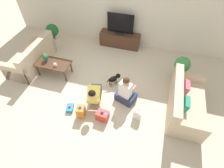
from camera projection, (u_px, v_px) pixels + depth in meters
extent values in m
plane|color=beige|center=(97.00, 90.00, 5.19)|extent=(16.00, 16.00, 0.00)
cube|color=beige|center=(120.00, 9.00, 5.92)|extent=(8.40, 0.06, 2.60)
cube|color=#C6B293|center=(32.00, 59.00, 5.82)|extent=(0.85, 1.74, 0.43)
cube|color=#C6B293|center=(36.00, 50.00, 5.44)|extent=(0.20, 1.74, 0.42)
cube|color=#C6B293|center=(43.00, 44.00, 6.26)|extent=(0.85, 0.16, 0.61)
cube|color=#C6B293|center=(15.00, 73.00, 5.24)|extent=(0.85, 0.16, 0.61)
cube|color=red|center=(31.00, 51.00, 5.52)|extent=(0.18, 0.34, 0.32)
cube|color=#C6B293|center=(185.00, 106.00, 4.56)|extent=(0.85, 1.74, 0.43)
cube|color=#C6B293|center=(177.00, 93.00, 4.30)|extent=(0.20, 1.74, 0.42)
cube|color=#C6B293|center=(186.00, 131.00, 3.98)|extent=(0.85, 0.16, 0.61)
cube|color=#C6B293|center=(187.00, 82.00, 5.00)|extent=(0.85, 0.16, 0.61)
cube|color=#288E6B|center=(185.00, 105.00, 4.13)|extent=(0.18, 0.34, 0.32)
cube|color=#E5566B|center=(185.00, 88.00, 4.48)|extent=(0.18, 0.34, 0.32)
cube|color=#472D1E|center=(53.00, 63.00, 5.35)|extent=(1.05, 0.55, 0.03)
cylinder|color=#472D1E|center=(38.00, 70.00, 5.46)|extent=(0.04, 0.04, 0.42)
cylinder|color=#472D1E|center=(65.00, 76.00, 5.29)|extent=(0.04, 0.04, 0.42)
cylinder|color=#472D1E|center=(45.00, 62.00, 5.74)|extent=(0.04, 0.04, 0.42)
cylinder|color=#472D1E|center=(71.00, 67.00, 5.56)|extent=(0.04, 0.04, 0.42)
cube|color=#472D1E|center=(120.00, 40.00, 6.50)|extent=(1.46, 0.41, 0.52)
cube|color=black|center=(120.00, 33.00, 6.28)|extent=(0.33, 0.20, 0.05)
cube|color=black|center=(120.00, 23.00, 6.01)|extent=(0.93, 0.03, 0.70)
cylinder|color=beige|center=(55.00, 42.00, 6.62)|extent=(0.35, 0.35, 0.29)
cylinder|color=brown|center=(54.00, 37.00, 6.46)|extent=(0.06, 0.06, 0.13)
sphere|color=#1E5628|center=(52.00, 30.00, 6.27)|extent=(0.45, 0.45, 0.45)
cylinder|color=#4C4C51|center=(178.00, 75.00, 5.46)|extent=(0.29, 0.29, 0.22)
cylinder|color=brown|center=(180.00, 71.00, 5.32)|extent=(0.05, 0.05, 0.14)
sphere|color=#3D8E47|center=(182.00, 64.00, 5.12)|extent=(0.47, 0.47, 0.47)
cube|color=#23232D|center=(96.00, 93.00, 4.94)|extent=(0.38, 0.49, 0.28)
cube|color=gold|center=(94.00, 94.00, 4.54)|extent=(0.42, 0.55, 0.46)
sphere|color=tan|center=(92.00, 95.00, 4.26)|extent=(0.20, 0.20, 0.20)
sphere|color=black|center=(92.00, 94.00, 4.23)|extent=(0.19, 0.19, 0.19)
cylinder|color=tan|center=(88.00, 101.00, 4.61)|extent=(0.12, 0.27, 0.40)
cylinder|color=tan|center=(99.00, 102.00, 4.60)|extent=(0.12, 0.27, 0.40)
cube|color=#283351|center=(126.00, 96.00, 4.88)|extent=(0.62, 0.55, 0.24)
cube|color=white|center=(125.00, 90.00, 4.58)|extent=(0.37, 0.29, 0.47)
sphere|color=tan|center=(126.00, 81.00, 4.35)|extent=(0.19, 0.19, 0.19)
sphere|color=#472D19|center=(126.00, 80.00, 4.32)|extent=(0.18, 0.18, 0.18)
cylinder|color=tan|center=(133.00, 89.00, 4.70)|extent=(0.14, 0.26, 0.06)
cylinder|color=tan|center=(125.00, 85.00, 4.80)|extent=(0.14, 0.26, 0.06)
ellipsoid|color=black|center=(113.00, 79.00, 5.18)|extent=(0.30, 0.31, 0.17)
sphere|color=black|center=(118.00, 76.00, 5.21)|extent=(0.14, 0.14, 0.14)
sphere|color=olive|center=(120.00, 75.00, 5.24)|extent=(0.06, 0.06, 0.06)
cylinder|color=black|center=(108.00, 80.00, 5.10)|extent=(0.08, 0.09, 0.11)
cylinder|color=olive|center=(116.00, 82.00, 5.30)|extent=(0.04, 0.04, 0.14)
cylinder|color=olive|center=(115.00, 80.00, 5.36)|extent=(0.04, 0.04, 0.14)
cylinder|color=olive|center=(111.00, 85.00, 5.24)|extent=(0.04, 0.04, 0.14)
cylinder|color=olive|center=(110.00, 83.00, 5.29)|extent=(0.04, 0.04, 0.14)
cube|color=orange|center=(81.00, 111.00, 4.50)|extent=(0.23, 0.26, 0.33)
cube|color=#3D51BC|center=(81.00, 111.00, 4.50)|extent=(0.20, 0.06, 0.33)
sphere|color=#3D51BC|center=(80.00, 107.00, 4.36)|extent=(0.07, 0.07, 0.07)
cube|color=red|center=(102.00, 116.00, 4.45)|extent=(0.33, 0.24, 0.26)
cube|color=#3D51BC|center=(102.00, 116.00, 4.45)|extent=(0.31, 0.06, 0.27)
sphere|color=#3D51BC|center=(102.00, 112.00, 4.34)|extent=(0.08, 0.08, 0.08)
cube|color=teal|center=(70.00, 108.00, 4.71)|extent=(0.24, 0.29, 0.10)
cube|color=#CC3389|center=(70.00, 108.00, 4.71)|extent=(0.18, 0.07, 0.10)
sphere|color=#CC3389|center=(70.00, 106.00, 4.65)|extent=(0.06, 0.06, 0.06)
cube|color=white|center=(137.00, 115.00, 4.45)|extent=(0.22, 0.15, 0.29)
torus|color=#4C3823|center=(138.00, 112.00, 4.33)|extent=(0.16, 0.16, 0.01)
cylinder|color=silver|center=(55.00, 65.00, 5.21)|extent=(0.08, 0.08, 0.09)
torus|color=silver|center=(57.00, 65.00, 5.20)|extent=(0.06, 0.01, 0.06)
cylinder|color=#336B84|center=(46.00, 59.00, 5.39)|extent=(0.11, 0.11, 0.07)
sphere|color=#286B33|center=(45.00, 57.00, 5.31)|extent=(0.17, 0.17, 0.17)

